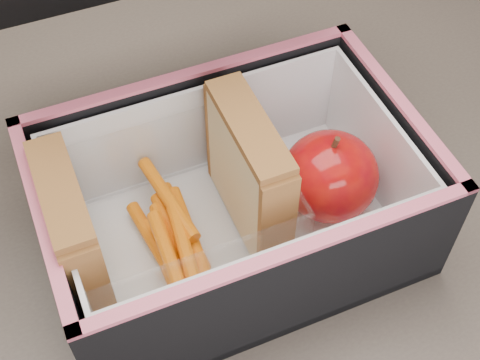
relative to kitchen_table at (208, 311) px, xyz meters
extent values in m
cube|color=#64564B|center=(0.00, 0.00, 0.08)|extent=(1.20, 0.80, 0.03)
cube|color=#382D26|center=(0.55, 0.35, -0.30)|extent=(0.05, 0.05, 0.72)
cube|color=beige|center=(-0.10, 0.02, 0.16)|extent=(0.01, 0.10, 0.10)
cube|color=#BE6372|center=(-0.09, 0.02, 0.15)|extent=(0.01, 0.09, 0.09)
cube|color=beige|center=(-0.08, 0.02, 0.16)|extent=(0.01, 0.10, 0.10)
cube|color=#8E5E29|center=(-0.09, 0.02, 0.21)|extent=(0.03, 0.10, 0.01)
cube|color=beige|center=(0.04, 0.02, 0.16)|extent=(0.01, 0.10, 0.11)
cube|color=#BE6372|center=(0.05, 0.02, 0.16)|extent=(0.01, 0.10, 0.10)
cube|color=beige|center=(0.06, 0.02, 0.16)|extent=(0.01, 0.10, 0.11)
cube|color=#8E5E29|center=(0.05, 0.02, 0.22)|extent=(0.03, 0.10, 0.01)
cylinder|color=#D75300|center=(-0.03, 0.02, 0.11)|extent=(0.02, 0.09, 0.01)
cylinder|color=#D75300|center=(-0.03, 0.00, 0.12)|extent=(0.02, 0.09, 0.01)
cylinder|color=#D75300|center=(-0.01, 0.04, 0.14)|extent=(0.02, 0.09, 0.01)
cylinder|color=#D75300|center=(-0.01, 0.02, 0.11)|extent=(0.01, 0.09, 0.01)
cylinder|color=#D75300|center=(-0.01, 0.01, 0.12)|extent=(0.02, 0.09, 0.01)
cylinder|color=#D75300|center=(-0.02, -0.02, 0.14)|extent=(0.02, 0.09, 0.01)
cylinder|color=#D75300|center=(-0.03, -0.01, 0.11)|extent=(0.01, 0.09, 0.01)
cylinder|color=#D75300|center=(-0.02, 0.01, 0.12)|extent=(0.02, 0.09, 0.01)
cylinder|color=#D75300|center=(-0.03, -0.02, 0.14)|extent=(0.01, 0.09, 0.01)
cube|color=white|center=(0.11, 0.01, 0.11)|extent=(0.10, 0.10, 0.01)
ellipsoid|color=maroon|center=(0.11, 0.00, 0.15)|extent=(0.10, 0.10, 0.07)
cylinder|color=#432717|center=(0.11, 0.00, 0.19)|extent=(0.01, 0.01, 0.01)
camera|label=1|loc=(-0.08, -0.28, 0.56)|focal=50.00mm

